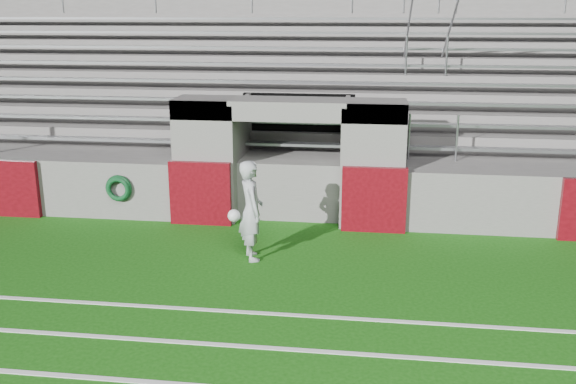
# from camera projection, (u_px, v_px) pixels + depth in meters

# --- Properties ---
(ground) EXTENTS (90.00, 90.00, 0.00)m
(ground) POSITION_uv_depth(u_px,v_px,m) (262.00, 285.00, 10.53)
(ground) COLOR #15520D
(ground) RESTS_ON ground
(stadium_structure) EXTENTS (26.00, 8.48, 5.42)m
(stadium_structure) POSITION_uv_depth(u_px,v_px,m) (310.00, 118.00, 17.73)
(stadium_structure) COLOR slate
(stadium_structure) RESTS_ON ground
(goalkeeper_with_ball) EXTENTS (0.73, 0.78, 1.83)m
(goalkeeper_with_ball) POSITION_uv_depth(u_px,v_px,m) (251.00, 210.00, 11.45)
(goalkeeper_with_ball) COLOR #A9AEB3
(goalkeeper_with_ball) RESTS_ON ground
(hose_coil) EXTENTS (0.59, 0.15, 0.59)m
(hose_coil) POSITION_uv_depth(u_px,v_px,m) (118.00, 189.00, 13.58)
(hose_coil) COLOR #0B3818
(hose_coil) RESTS_ON ground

